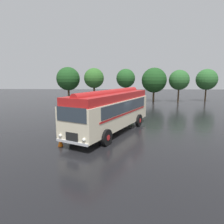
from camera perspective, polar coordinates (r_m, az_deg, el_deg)
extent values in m
plane|color=black|center=(16.93, 1.48, -5.32)|extent=(120.00, 120.00, 0.00)
cube|color=beige|center=(16.19, -0.18, -0.21)|extent=(6.65, 10.08, 2.10)
cube|color=red|center=(16.01, -0.18, 4.48)|extent=(6.38, 9.81, 0.56)
cylinder|color=red|center=(15.99, -0.18, 5.41)|extent=(4.72, 8.79, 0.60)
cube|color=#2D3842|center=(15.82, 4.38, 1.62)|extent=(3.55, 7.20, 0.84)
cube|color=#2D3842|center=(16.98, -3.47, 2.19)|extent=(3.55, 7.20, 0.84)
cube|color=red|center=(15.81, 4.20, -0.37)|extent=(3.64, 7.38, 0.12)
cube|color=red|center=(16.98, -3.61, 0.34)|extent=(3.64, 7.38, 0.12)
cube|color=#2D3842|center=(11.96, -11.62, -0.75)|extent=(1.99, 1.00, 0.88)
cube|color=black|center=(12.28, -11.41, -7.05)|extent=(0.83, 0.45, 0.56)
cube|color=silver|center=(12.36, -11.42, -8.54)|extent=(2.18, 1.14, 0.16)
sphere|color=white|center=(11.75, -8.01, -7.88)|extent=(0.22, 0.22, 0.22)
sphere|color=white|center=(12.85, -14.56, -6.55)|extent=(0.22, 0.22, 0.22)
cylinder|color=black|center=(13.18, -1.58, -7.26)|extent=(0.74, 1.11, 1.10)
cylinder|color=red|center=(13.18, -1.58, -7.26)|extent=(0.46, 0.49, 0.39)
cylinder|color=black|center=(14.59, -10.54, -5.73)|extent=(0.74, 1.11, 1.10)
cylinder|color=red|center=(14.59, -10.54, -5.73)|extent=(0.46, 0.49, 0.39)
cylinder|color=black|center=(18.47, 7.66, -2.36)|extent=(0.74, 1.11, 1.10)
cylinder|color=red|center=(18.47, 7.66, -2.36)|extent=(0.46, 0.49, 0.39)
cylinder|color=black|center=(19.50, 0.49, -1.62)|extent=(0.74, 1.11, 1.10)
cylinder|color=red|center=(19.50, 0.49, -1.62)|extent=(0.46, 0.49, 0.39)
cube|color=navy|center=(29.80, -4.46, 2.57)|extent=(2.20, 4.38, 0.70)
cube|color=navy|center=(29.87, -4.48, 3.88)|extent=(1.75, 2.35, 0.64)
cube|color=#2D3842|center=(29.89, -3.02, 3.90)|extent=(0.26, 1.92, 0.50)
cube|color=#2D3842|center=(29.87, -5.93, 3.86)|extent=(0.26, 1.92, 0.50)
cylinder|color=black|center=(28.58, -2.65, 1.57)|extent=(0.28, 0.66, 0.64)
cylinder|color=black|center=(28.56, -6.18, 1.52)|extent=(0.28, 0.66, 0.64)
cylinder|color=black|center=(31.16, -2.86, 2.26)|extent=(0.28, 0.66, 0.64)
cylinder|color=black|center=(31.14, -6.10, 2.21)|extent=(0.28, 0.66, 0.64)
cube|color=maroon|center=(29.62, 0.35, 2.56)|extent=(2.23, 4.39, 0.70)
cube|color=maroon|center=(29.69, 0.39, 3.88)|extent=(1.77, 2.36, 0.64)
cube|color=#2D3842|center=(29.58, 1.85, 3.85)|extent=(0.28, 1.92, 0.50)
cube|color=#2D3842|center=(29.82, -1.05, 3.90)|extent=(0.28, 1.92, 0.50)
cylinder|color=black|center=(28.27, 1.69, 1.49)|extent=(0.28, 0.66, 0.64)
cylinder|color=black|center=(28.55, -1.81, 1.57)|extent=(0.28, 0.66, 0.64)
cylinder|color=black|center=(30.82, 2.35, 2.18)|extent=(0.28, 0.66, 0.64)
cylinder|color=black|center=(31.09, -0.88, 2.25)|extent=(0.28, 0.66, 0.64)
cylinder|color=#4C3823|center=(39.03, -12.25, 4.99)|extent=(0.36, 0.36, 2.55)
sphere|color=#1E4C1E|center=(38.90, -12.41, 9.26)|extent=(4.36, 4.36, 4.36)
sphere|color=#1E4C1E|center=(38.64, -12.66, 9.79)|extent=(3.33, 3.33, 3.33)
cylinder|color=#4C3823|center=(37.57, -5.10, 5.29)|extent=(0.37, 0.37, 2.93)
sphere|color=#336B28|center=(37.46, -5.17, 9.63)|extent=(3.67, 3.67, 3.67)
sphere|color=#336B28|center=(37.49, -4.95, 9.52)|extent=(2.58, 2.58, 2.58)
cylinder|color=#4C3823|center=(37.75, 3.88, 5.35)|extent=(0.37, 0.37, 2.97)
sphere|color=#235623|center=(37.64, 3.93, 9.59)|extent=(3.48, 3.48, 3.48)
sphere|color=#235623|center=(37.90, 3.59, 9.23)|extent=(2.39, 2.39, 2.39)
cylinder|color=#4C3823|center=(38.04, 11.77, 4.64)|extent=(0.35, 0.35, 2.22)
sphere|color=#1E4C1E|center=(37.90, 11.93, 8.89)|extent=(4.55, 4.55, 4.55)
sphere|color=#1E4C1E|center=(37.49, 11.20, 8.61)|extent=(2.89, 2.89, 2.89)
cylinder|color=#4C3823|center=(38.30, 18.42, 4.69)|extent=(0.28, 0.28, 2.64)
sphere|color=#2D662D|center=(38.17, 18.64, 8.68)|extent=(3.60, 3.60, 3.60)
sphere|color=#2D662D|center=(38.06, 19.40, 8.82)|extent=(2.00, 2.00, 2.00)
cylinder|color=#4C3823|center=(41.12, 25.15, 4.58)|extent=(0.26, 0.26, 2.63)
sphere|color=#2D662D|center=(41.01, 25.43, 8.40)|extent=(3.83, 3.83, 3.83)
sphere|color=#2D662D|center=(41.16, 25.81, 8.85)|extent=(2.42, 2.42, 2.42)
cone|color=orange|center=(13.58, -14.51, -8.28)|extent=(0.36, 0.36, 0.55)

